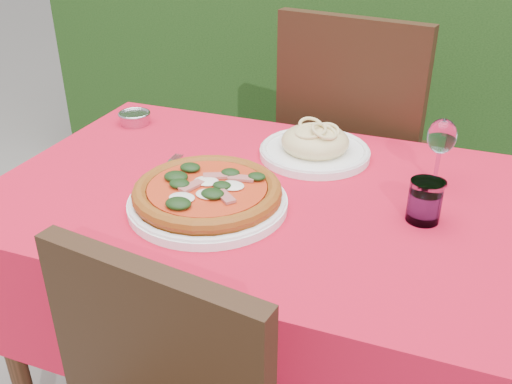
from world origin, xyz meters
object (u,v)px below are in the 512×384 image
(wine_glass, at_px, (442,139))
(fork, at_px, (159,173))
(chair_far, at_px, (357,146))
(water_glass, at_px, (424,203))
(steel_ramekin, at_px, (135,119))
(pizza_plate, at_px, (208,195))
(pasta_plate, at_px, (315,146))

(wine_glass, bearing_deg, fork, -163.21)
(chair_far, distance_m, water_glass, 0.74)
(chair_far, distance_m, fork, 0.78)
(chair_far, height_order, water_glass, chair_far)
(wine_glass, distance_m, steel_ramekin, 0.91)
(pizza_plate, relative_size, pasta_plate, 1.22)
(pasta_plate, bearing_deg, chair_far, 84.96)
(steel_ramekin, bearing_deg, fork, -49.15)
(fork, bearing_deg, steel_ramekin, 128.68)
(water_glass, height_order, steel_ramekin, water_glass)
(pasta_plate, xyz_separation_m, steel_ramekin, (-0.58, 0.03, -0.01))
(water_glass, distance_m, steel_ramekin, 0.94)
(pasta_plate, bearing_deg, pizza_plate, -113.23)
(pasta_plate, height_order, water_glass, water_glass)
(chair_far, distance_m, pasta_plate, 0.46)
(wine_glass, distance_m, fork, 0.70)
(water_glass, distance_m, fork, 0.65)
(wine_glass, xyz_separation_m, fork, (-0.66, -0.20, -0.12))
(chair_far, xyz_separation_m, pasta_plate, (-0.04, -0.42, 0.17))
(pasta_plate, bearing_deg, water_glass, -37.37)
(pizza_plate, relative_size, fork, 1.72)
(water_glass, bearing_deg, pizza_plate, -165.95)
(pizza_plate, xyz_separation_m, water_glass, (0.47, 0.12, 0.01))
(pizza_plate, relative_size, wine_glass, 2.16)
(wine_glass, bearing_deg, chair_far, 120.99)
(wine_glass, bearing_deg, pizza_plate, -147.01)
(pizza_plate, bearing_deg, wine_glass, 32.99)
(chair_far, bearing_deg, pasta_plate, 94.80)
(pizza_plate, height_order, water_glass, water_glass)
(steel_ramekin, bearing_deg, pasta_plate, -3.18)
(chair_far, height_order, pasta_plate, chair_far)
(steel_ramekin, bearing_deg, wine_glass, -5.08)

